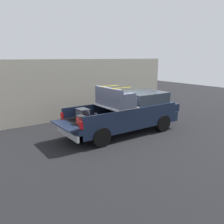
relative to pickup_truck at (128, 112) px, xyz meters
name	(u,v)px	position (x,y,z in m)	size (l,w,h in m)	color
ground_plane	(122,133)	(-0.35, 0.00, -0.96)	(40.00, 40.00, 0.00)	black
pickup_truck	(128,112)	(0.00, 0.00, 0.00)	(6.05, 2.06, 2.23)	#162138
building_facade	(85,88)	(-0.17, 3.91, 0.74)	(11.72, 0.36, 3.40)	beige
trash_can	(137,103)	(3.39, 3.28, -0.47)	(0.60, 0.60, 0.98)	#1E592D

